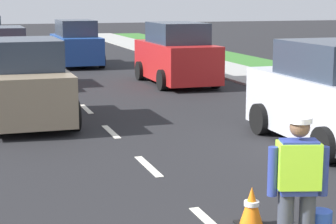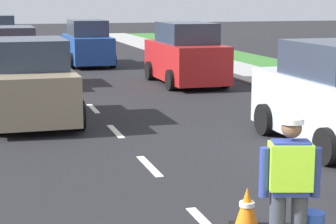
{
  "view_description": "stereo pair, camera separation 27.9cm",
  "coord_description": "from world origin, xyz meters",
  "px_view_note": "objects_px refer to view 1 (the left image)",
  "views": [
    {
      "loc": [
        -2.9,
        -4.38,
        2.93
      ],
      "look_at": [
        0.13,
        4.99,
        1.1
      ],
      "focal_mm": 65.68,
      "sensor_mm": 36.0,
      "label": 1
    },
    {
      "loc": [
        -2.64,
        -4.46,
        2.93
      ],
      "look_at": [
        0.13,
        4.99,
        1.1
      ],
      "focal_mm": 65.68,
      "sensor_mm": 36.0,
      "label": 2
    }
  ],
  "objects_px": {
    "car_parked_curbside": "(332,97)",
    "car_oncoming_lead": "(26,84)",
    "car_parked_far": "(176,56)",
    "traffic_cone_near": "(252,207)",
    "road_worker": "(300,183)",
    "car_outgoing_far": "(76,44)",
    "car_oncoming_second": "(2,59)"
  },
  "relations": [
    {
      "from": "traffic_cone_near",
      "to": "car_parked_curbside",
      "type": "bearing_deg",
      "value": 46.19
    },
    {
      "from": "car_parked_curbside",
      "to": "car_parked_far",
      "type": "bearing_deg",
      "value": 90.54
    },
    {
      "from": "road_worker",
      "to": "car_parked_far",
      "type": "relative_size",
      "value": 0.38
    },
    {
      "from": "car_parked_far",
      "to": "car_oncoming_second",
      "type": "distance_m",
      "value": 5.9
    },
    {
      "from": "road_worker",
      "to": "car_oncoming_second",
      "type": "height_order",
      "value": "car_oncoming_second"
    },
    {
      "from": "car_parked_curbside",
      "to": "car_oncoming_second",
      "type": "distance_m",
      "value": 12.26
    },
    {
      "from": "car_parked_curbside",
      "to": "road_worker",
      "type": "bearing_deg",
      "value": -125.9
    },
    {
      "from": "car_parked_far",
      "to": "car_oncoming_second",
      "type": "xyz_separation_m",
      "value": [
        -5.75,
        1.32,
        -0.06
      ]
    },
    {
      "from": "car_outgoing_far",
      "to": "car_oncoming_second",
      "type": "height_order",
      "value": "car_outgoing_far"
    },
    {
      "from": "car_parked_far",
      "to": "car_oncoming_second",
      "type": "bearing_deg",
      "value": 167.1
    },
    {
      "from": "traffic_cone_near",
      "to": "car_oncoming_lead",
      "type": "xyz_separation_m",
      "value": [
        -2.15,
        7.82,
        0.66
      ]
    },
    {
      "from": "road_worker",
      "to": "car_parked_far",
      "type": "distance_m",
      "value": 14.71
    },
    {
      "from": "car_parked_curbside",
      "to": "car_oncoming_second",
      "type": "relative_size",
      "value": 1.01
    },
    {
      "from": "car_oncoming_lead",
      "to": "car_parked_far",
      "type": "bearing_deg",
      "value": 43.6
    },
    {
      "from": "traffic_cone_near",
      "to": "car_parked_curbside",
      "type": "distance_m",
      "value": 5.09
    },
    {
      "from": "car_parked_curbside",
      "to": "car_parked_far",
      "type": "relative_size",
      "value": 0.95
    },
    {
      "from": "road_worker",
      "to": "car_oncoming_lead",
      "type": "relative_size",
      "value": 0.43
    },
    {
      "from": "road_worker",
      "to": "car_outgoing_far",
      "type": "bearing_deg",
      "value": 86.98
    },
    {
      "from": "road_worker",
      "to": "car_oncoming_lead",
      "type": "xyz_separation_m",
      "value": [
        -2.13,
        9.02,
        -0.01
      ]
    },
    {
      "from": "car_oncoming_lead",
      "to": "car_parked_far",
      "type": "height_order",
      "value": "car_parked_far"
    },
    {
      "from": "car_outgoing_far",
      "to": "car_parked_far",
      "type": "xyz_separation_m",
      "value": [
        2.29,
        -7.03,
        0.06
      ]
    },
    {
      "from": "car_parked_far",
      "to": "car_oncoming_lead",
      "type": "bearing_deg",
      "value": -136.4
    },
    {
      "from": "traffic_cone_near",
      "to": "car_outgoing_far",
      "type": "relative_size",
      "value": 0.12
    },
    {
      "from": "road_worker",
      "to": "car_oncoming_second",
      "type": "bearing_deg",
      "value": 98.51
    },
    {
      "from": "car_oncoming_second",
      "to": "car_parked_far",
      "type": "bearing_deg",
      "value": -12.9
    },
    {
      "from": "car_parked_curbside",
      "to": "car_outgoing_far",
      "type": "xyz_separation_m",
      "value": [
        -2.38,
        16.49,
        -0.04
      ]
    },
    {
      "from": "traffic_cone_near",
      "to": "car_parked_curbside",
      "type": "xyz_separation_m",
      "value": [
        3.49,
        3.64,
        0.71
      ]
    },
    {
      "from": "road_worker",
      "to": "traffic_cone_near",
      "type": "xyz_separation_m",
      "value": [
        0.02,
        1.2,
        -0.67
      ]
    },
    {
      "from": "car_parked_curbside",
      "to": "car_oncoming_lead",
      "type": "bearing_deg",
      "value": 143.46
    },
    {
      "from": "car_oncoming_second",
      "to": "car_parked_curbside",
      "type": "bearing_deg",
      "value": -61.53
    },
    {
      "from": "traffic_cone_near",
      "to": "car_parked_curbside",
      "type": "relative_size",
      "value": 0.13
    },
    {
      "from": "car_parked_curbside",
      "to": "car_oncoming_second",
      "type": "height_order",
      "value": "car_parked_curbside"
    }
  ]
}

